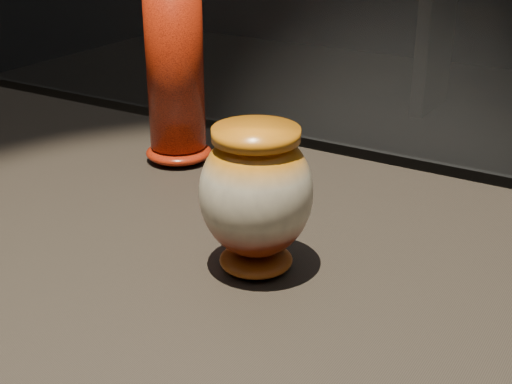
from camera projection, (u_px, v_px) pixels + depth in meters
main_vase at (256, 195)px, 0.79m from camera, size 0.14×0.14×0.17m
tall_vase at (175, 61)px, 1.09m from camera, size 0.13×0.13×0.34m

